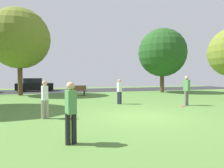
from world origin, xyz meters
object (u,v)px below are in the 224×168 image
at_px(person_catcher, 45,98).
at_px(park_bench, 77,90).
at_px(maple_tree_far, 162,53).
at_px(person_bystander, 119,90).
at_px(parked_car_black, 35,85).
at_px(person_thrower, 71,110).
at_px(frisbee_disc, 183,106).
at_px(oak_tree_right, 19,39).
at_px(person_walking, 187,89).

relative_size(person_catcher, park_bench, 0.98).
height_order(maple_tree_far, person_catcher, maple_tree_far).
relative_size(maple_tree_far, person_bystander, 4.36).
height_order(parked_car_black, park_bench, parked_car_black).
bearing_deg(person_thrower, frisbee_disc, -69.11).
height_order(person_bystander, park_bench, person_bystander).
bearing_deg(maple_tree_far, oak_tree_right, 176.35).
height_order(person_bystander, parked_car_black, person_bystander).
relative_size(person_catcher, person_walking, 0.89).
bearing_deg(person_walking, oak_tree_right, 31.56).
bearing_deg(maple_tree_far, person_walking, -112.61).
bearing_deg(person_catcher, person_walking, 86.88).
xyz_separation_m(frisbee_disc, park_bench, (-5.06, 7.93, 0.45)).
xyz_separation_m(person_bystander, park_bench, (-1.89, 5.95, -0.39)).
distance_m(person_thrower, person_walking, 8.57).
xyz_separation_m(oak_tree_right, maple_tree_far, (14.05, -0.90, -0.88)).
xyz_separation_m(frisbee_disc, parked_car_black, (-9.14, 14.56, 0.67)).
bearing_deg(frisbee_disc, person_bystander, 148.01).
bearing_deg(parked_car_black, oak_tree_right, -100.02).
height_order(person_thrower, parked_car_black, person_thrower).
bearing_deg(person_thrower, parked_car_black, -5.35).
bearing_deg(frisbee_disc, person_walking, 29.46).
bearing_deg(person_thrower, park_bench, -20.26).
distance_m(person_thrower, frisbee_disc, 8.09).
height_order(oak_tree_right, person_thrower, oak_tree_right).
distance_m(parked_car_black, park_bench, 7.79).
distance_m(maple_tree_far, frisbee_disc, 10.69).
bearing_deg(person_catcher, park_bench, 152.36).
distance_m(person_catcher, parked_car_black, 15.72).
bearing_deg(person_thrower, person_walking, -69.36).
relative_size(oak_tree_right, person_catcher, 4.99).
height_order(person_thrower, person_walking, person_walking).
relative_size(person_thrower, person_catcher, 1.03).
relative_size(maple_tree_far, person_walking, 3.85).
xyz_separation_m(oak_tree_right, person_thrower, (3.27, -14.28, -4.22)).
height_order(oak_tree_right, person_catcher, oak_tree_right).
relative_size(frisbee_disc, park_bench, 0.17).
xyz_separation_m(person_thrower, park_bench, (1.65, 12.38, -0.42)).
distance_m(oak_tree_right, person_bystander, 11.24).
distance_m(oak_tree_right, maple_tree_far, 14.11).
xyz_separation_m(person_thrower, person_walking, (7.16, 4.71, 0.10)).
bearing_deg(oak_tree_right, frisbee_disc, -44.59).
xyz_separation_m(maple_tree_far, person_walking, (-3.61, -8.68, -3.24)).
bearing_deg(person_catcher, person_thrower, -0.00).
bearing_deg(person_catcher, person_bystander, 112.72).
distance_m(person_catcher, person_bystander, 5.27).
xyz_separation_m(oak_tree_right, person_catcher, (2.51, -10.91, -4.25)).
relative_size(maple_tree_far, frisbee_disc, 25.12).
bearing_deg(person_thrower, person_catcher, -0.00).
relative_size(maple_tree_far, parked_car_black, 1.69).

